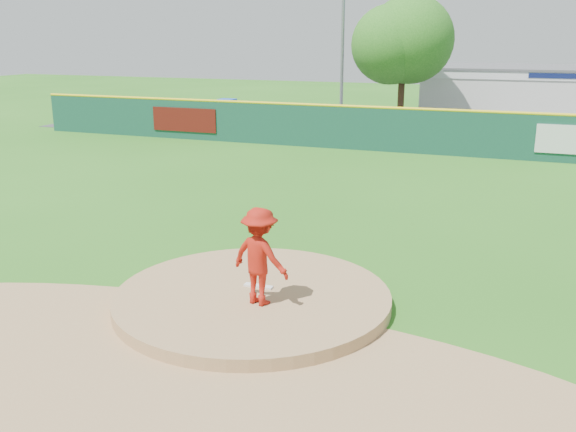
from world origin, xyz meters
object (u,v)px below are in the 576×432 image
at_px(pitcher, 260,256).
at_px(pool_building_grp, 553,94).
at_px(playground_slide, 226,111).
at_px(van, 420,127).
at_px(deciduous_tree, 403,47).
at_px(light_pole_left, 343,19).

xyz_separation_m(pitcher, pool_building_grp, (5.65, 32.41, 0.47)).
height_order(pool_building_grp, playground_slide, pool_building_grp).
xyz_separation_m(van, pool_building_grp, (6.24, 10.87, 0.90)).
relative_size(pool_building_grp, playground_slide, 5.72).
distance_m(pitcher, pool_building_grp, 32.90).
xyz_separation_m(van, deciduous_tree, (-1.76, 3.87, 3.79)).
distance_m(van, pool_building_grp, 12.56).
relative_size(pitcher, deciduous_tree, 0.26).
bearing_deg(deciduous_tree, playground_slide, -174.89).
height_order(van, deciduous_tree, deciduous_tree).
bearing_deg(pitcher, pool_building_grp, -85.29).
bearing_deg(playground_slide, light_pole_left, 24.84).
bearing_deg(van, deciduous_tree, 43.02).
xyz_separation_m(van, playground_slide, (-12.08, 2.95, -0.02)).
bearing_deg(pitcher, playground_slide, -48.06).
bearing_deg(pitcher, deciduous_tree, -70.12).
xyz_separation_m(pitcher, light_pole_left, (-6.35, 27.41, 4.86)).
xyz_separation_m(van, light_pole_left, (-5.76, 5.87, 5.29)).
relative_size(pitcher, pool_building_grp, 0.12).
distance_m(pool_building_grp, light_pole_left, 13.72).
bearing_deg(light_pole_left, pitcher, -76.96).
height_order(pitcher, deciduous_tree, deciduous_tree).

